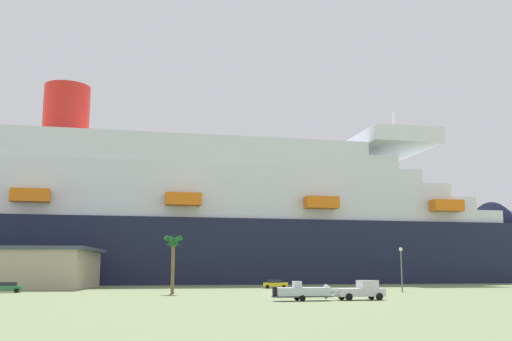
% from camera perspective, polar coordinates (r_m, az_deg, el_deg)
% --- Properties ---
extents(ground_plane, '(600.00, 600.00, 0.00)m').
position_cam_1_polar(ground_plane, '(118.37, -0.13, -11.26)').
color(ground_plane, '#66754C').
extents(cruise_ship, '(225.33, 50.58, 54.39)m').
position_cam_1_polar(cruise_ship, '(149.37, -7.52, -5.09)').
color(cruise_ship, '#191E38').
rests_on(cruise_ship, ground_plane).
extents(pickup_truck, '(5.85, 2.97, 2.20)m').
position_cam_1_polar(pickup_truck, '(69.33, 10.22, -11.42)').
color(pickup_truck, silver).
rests_on(pickup_truck, ground_plane).
extents(small_boat_on_trailer, '(8.34, 2.81, 2.15)m').
position_cam_1_polar(small_boat_on_trailer, '(66.73, 5.04, -11.68)').
color(small_boat_on_trailer, '#595960').
rests_on(small_boat_on_trailer, ground_plane).
extents(palm_tree, '(3.00, 2.77, 8.34)m').
position_cam_1_polar(palm_tree, '(86.31, -8.06, -7.35)').
color(palm_tree, brown).
rests_on(palm_tree, ground_plane).
extents(street_lamp, '(0.56, 0.56, 6.78)m').
position_cam_1_polar(street_lamp, '(93.67, 13.94, -8.65)').
color(street_lamp, slate).
rests_on(street_lamp, ground_plane).
extents(parked_car_yellow_taxi, '(4.76, 2.60, 1.58)m').
position_cam_1_polar(parked_car_yellow_taxi, '(109.32, 1.90, -10.95)').
color(parked_car_yellow_taxi, yellow).
rests_on(parked_car_yellow_taxi, ground_plane).
extents(parked_car_green_wagon, '(4.55, 2.70, 1.58)m').
position_cam_1_polar(parked_car_green_wagon, '(96.67, -23.01, -10.39)').
color(parked_car_green_wagon, '#2D723F').
rests_on(parked_car_green_wagon, ground_plane).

